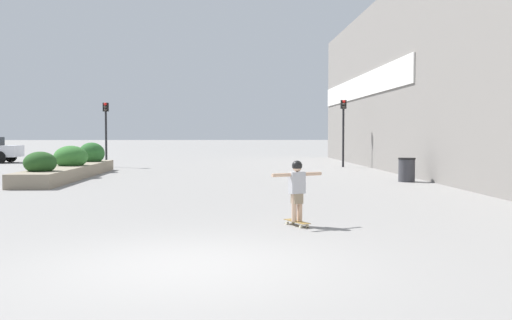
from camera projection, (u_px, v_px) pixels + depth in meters
name	position (u px, v px, depth m)	size (l,w,h in m)	color
ground_plane	(188.00, 266.00, 7.49)	(300.00, 300.00, 0.00)	gray
building_wall_right	(425.00, 71.00, 21.84)	(0.67, 39.87, 8.30)	gray
planter_box	(71.00, 166.00, 22.56)	(1.41, 9.78, 1.34)	gray
skateboard	(297.00, 222.00, 10.72)	(0.45, 0.71, 0.09)	olive
skateboarder	(297.00, 184.00, 10.68)	(1.00, 0.52, 1.14)	tan
trash_bin	(407.00, 170.00, 20.56)	(0.62, 0.62, 0.86)	#38383D
car_center_left	(481.00, 149.00, 34.44)	(3.96, 2.06, 1.58)	#BCBCC1
traffic_light_left	(106.00, 123.00, 29.59)	(0.28, 0.30, 3.34)	black
traffic_light_right	(343.00, 121.00, 29.52)	(0.28, 0.30, 3.48)	black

